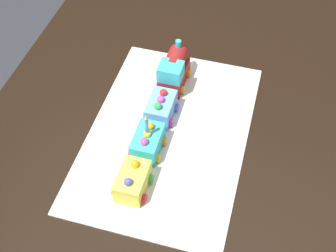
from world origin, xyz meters
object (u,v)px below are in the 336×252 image
at_px(cake_car_hopper_lemon, 132,181).
at_px(cake_car_flatbed_sky_blue, 161,108).
at_px(cake_locomotive, 174,70).
at_px(birthday_candle, 146,124).
at_px(cake_car_gondola_turquoise, 148,142).
at_px(dining_table, 172,147).

bearing_deg(cake_car_hopper_lemon, cake_car_flatbed_sky_blue, 180.00).
relative_size(cake_locomotive, birthday_candle, 2.32).
height_order(cake_locomotive, cake_car_gondola_turquoise, cake_locomotive).
distance_m(cake_locomotive, cake_car_flatbed_sky_blue, 0.13).
xyz_separation_m(dining_table, cake_car_gondola_turquoise, (0.11, -0.04, 0.14)).
height_order(cake_locomotive, birthday_candle, birthday_candle).
relative_size(dining_table, cake_locomotive, 10.00).
distance_m(cake_car_flatbed_sky_blue, cake_car_hopper_lemon, 0.24).
distance_m(dining_table, cake_car_gondola_turquoise, 0.18).
height_order(cake_car_flatbed_sky_blue, cake_car_gondola_turquoise, same).
relative_size(cake_car_hopper_lemon, birthday_candle, 1.66).
xyz_separation_m(cake_locomotive, birthday_candle, (0.25, 0.00, 0.05)).
xyz_separation_m(dining_table, cake_car_hopper_lemon, (0.22, -0.04, 0.14)).
bearing_deg(cake_car_gondola_turquoise, cake_car_flatbed_sky_blue, 180.00).
bearing_deg(cake_car_flatbed_sky_blue, cake_car_hopper_lemon, 0.00).
bearing_deg(cake_car_gondola_turquoise, birthday_candle, 0.00).
bearing_deg(dining_table, cake_car_hopper_lemon, -9.11).
relative_size(dining_table, cake_car_hopper_lemon, 14.00).
xyz_separation_m(cake_car_hopper_lemon, birthday_candle, (-0.12, 0.00, 0.07)).
xyz_separation_m(cake_locomotive, cake_car_gondola_turquoise, (0.25, -0.00, -0.02)).
relative_size(dining_table, birthday_candle, 23.23).
xyz_separation_m(cake_locomotive, cake_car_flatbed_sky_blue, (0.13, -0.00, -0.02)).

